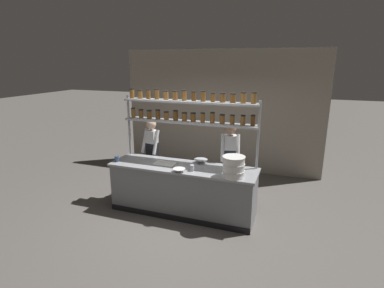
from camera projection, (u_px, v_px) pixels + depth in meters
The scene contains 12 objects.
ground_plane at pixel (183, 211), 5.70m from camera, with size 40.00×40.00×0.00m, color #5B5651.
back_wall at pixel (220, 111), 7.69m from camera, with size 5.13×0.12×3.07m, color #9E9384.
prep_counter at pixel (183, 189), 5.58m from camera, with size 2.73×0.76×0.92m.
spice_shelf_unit at pixel (189, 113), 5.51m from camera, with size 2.61×0.28×2.27m.
chef_left at pixel (152, 151), 6.35m from camera, with size 0.39×0.31×1.61m.
chef_center at pixel (230, 159), 5.77m from camera, with size 0.41×0.34×1.65m.
container_stack at pixel (234, 167), 4.89m from camera, with size 0.37×0.37×0.36m.
cutting_board at pixel (165, 164), 5.55m from camera, with size 0.40×0.26×0.02m.
prep_bowl_near_left at pixel (179, 170), 5.16m from camera, with size 0.22×0.22×0.06m.
prep_bowl_center_front at pixel (201, 161), 5.62m from camera, with size 0.25×0.25×0.07m.
serving_cup_front at pixel (117, 159), 5.69m from camera, with size 0.08×0.08×0.11m.
serving_cup_by_board at pixel (192, 168), 5.20m from camera, with size 0.07×0.07×0.11m.
Camera 1 is at (1.91, -4.79, 2.76)m, focal length 28.00 mm.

